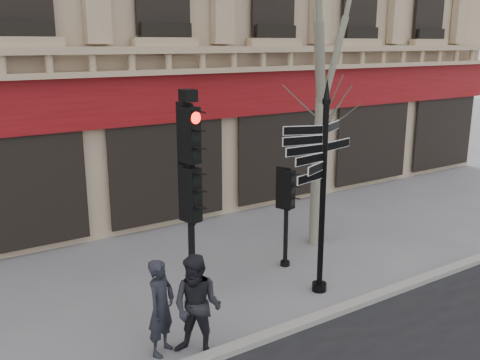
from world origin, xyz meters
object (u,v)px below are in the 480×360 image
at_px(traffic_signal_main, 190,172).
at_px(traffic_signal_secondary, 286,200).
at_px(fingerpost, 325,153).
at_px(pedestrian_a, 161,307).
at_px(pedestrian_b, 197,307).

xyz_separation_m(traffic_signal_main, traffic_signal_secondary, (2.64, 0.37, -1.06)).
height_order(fingerpost, pedestrian_a, fingerpost).
bearing_deg(traffic_signal_main, pedestrian_a, -145.36).
distance_m(traffic_signal_main, pedestrian_a, 2.61).
relative_size(pedestrian_a, pedestrian_b, 0.94).
height_order(traffic_signal_secondary, pedestrian_b, traffic_signal_secondary).
xyz_separation_m(traffic_signal_main, pedestrian_a, (-1.30, -1.33, -1.83)).
height_order(traffic_signal_secondary, pedestrian_a, traffic_signal_secondary).
bearing_deg(pedestrian_b, fingerpost, 63.10).
bearing_deg(traffic_signal_secondary, pedestrian_a, -174.36).
bearing_deg(traffic_signal_main, traffic_signal_secondary, -3.07).
height_order(fingerpost, pedestrian_b, fingerpost).
relative_size(fingerpost, pedestrian_a, 2.65).
xyz_separation_m(pedestrian_a, pedestrian_b, (0.46, -0.39, 0.05)).
xyz_separation_m(fingerpost, traffic_signal_secondary, (0.21, 1.42, -1.35)).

